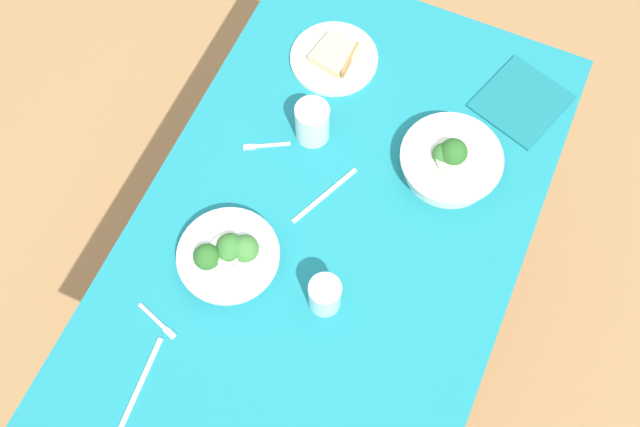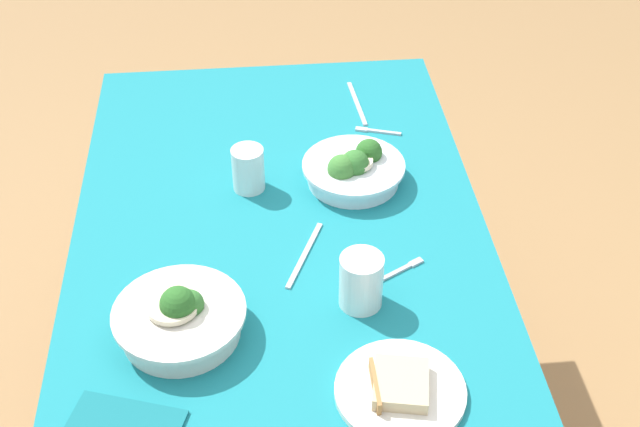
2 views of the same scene
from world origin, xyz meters
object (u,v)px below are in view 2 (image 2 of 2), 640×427
(broccoli_bowl_far, at_px, (354,169))
(water_glass_center, at_px, (248,169))
(fork_by_near_bowl, at_px, (376,131))
(water_glass_side, at_px, (361,281))
(fork_by_far_bowl, at_px, (401,270))
(table_knife_left, at_px, (357,103))
(bread_side_plate, at_px, (400,389))
(broccoli_bowl_near, at_px, (180,318))
(table_knife_right, at_px, (305,255))

(broccoli_bowl_far, xyz_separation_m, water_glass_center, (-0.00, -0.22, 0.01))
(water_glass_center, height_order, fork_by_near_bowl, water_glass_center)
(water_glass_side, xyz_separation_m, fork_by_far_bowl, (-0.07, 0.09, -0.05))
(broccoli_bowl_far, distance_m, fork_by_near_bowl, 0.20)
(water_glass_side, height_order, table_knife_left, water_glass_side)
(water_glass_side, height_order, fork_by_near_bowl, water_glass_side)
(water_glass_center, height_order, water_glass_side, water_glass_side)
(bread_side_plate, bearing_deg, water_glass_center, -158.41)
(water_glass_side, bearing_deg, broccoli_bowl_far, 174.82)
(fork_by_far_bowl, height_order, table_knife_left, same)
(broccoli_bowl_far, relative_size, broccoli_bowl_near, 0.95)
(bread_side_plate, bearing_deg, table_knife_right, -159.87)
(table_knife_right, bearing_deg, fork_by_far_bowl, -84.79)
(broccoli_bowl_near, relative_size, fork_by_far_bowl, 2.28)
(broccoli_bowl_near, bearing_deg, broccoli_bowl_far, 138.91)
(bread_side_plate, xyz_separation_m, table_knife_left, (-0.87, 0.04, -0.01))
(table_knife_left, bearing_deg, broccoli_bowl_far, -13.31)
(fork_by_far_bowl, bearing_deg, bread_side_plate, -129.79)
(broccoli_bowl_far, height_order, fork_by_near_bowl, broccoli_bowl_far)
(broccoli_bowl_near, bearing_deg, bread_side_plate, 64.81)
(table_knife_left, height_order, table_knife_right, same)
(broccoli_bowl_near, distance_m, water_glass_center, 0.42)
(water_glass_center, height_order, table_knife_right, water_glass_center)
(water_glass_side, distance_m, fork_by_far_bowl, 0.13)
(water_glass_center, xyz_separation_m, table_knife_right, (0.22, 0.10, -0.05))
(table_knife_left, relative_size, table_knife_right, 1.00)
(broccoli_bowl_far, bearing_deg, bread_side_plate, 0.38)
(broccoli_bowl_far, distance_m, water_glass_center, 0.22)
(table_knife_left, distance_m, table_knife_right, 0.55)
(water_glass_side, xyz_separation_m, table_knife_left, (-0.66, 0.08, -0.05))
(fork_by_near_bowl, bearing_deg, fork_by_far_bowl, 105.42)
(water_glass_side, xyz_separation_m, table_knife_right, (-0.13, -0.09, -0.05))
(bread_side_plate, distance_m, fork_by_near_bowl, 0.75)
(broccoli_bowl_far, distance_m, bread_side_plate, 0.57)
(water_glass_center, xyz_separation_m, fork_by_far_bowl, (0.28, 0.28, -0.05))
(water_glass_center, relative_size, fork_by_far_bowl, 0.96)
(broccoli_bowl_near, xyz_separation_m, water_glass_side, (-0.04, 0.32, 0.02))
(broccoli_bowl_far, distance_m, table_knife_left, 0.31)
(fork_by_far_bowl, distance_m, table_knife_left, 0.59)
(water_glass_side, bearing_deg, table_knife_right, -146.04)
(table_knife_left, bearing_deg, table_knife_right, -22.30)
(bread_side_plate, xyz_separation_m, table_knife_right, (-0.34, -0.13, -0.01))
(broccoli_bowl_far, distance_m, water_glass_side, 0.36)
(broccoli_bowl_far, bearing_deg, fork_by_far_bowl, 11.15)
(bread_side_plate, relative_size, table_knife_left, 1.11)
(broccoli_bowl_near, distance_m, fork_by_near_bowl, 0.72)
(fork_by_far_bowl, height_order, table_knife_right, same)
(table_knife_right, bearing_deg, water_glass_center, 47.25)
(bread_side_plate, distance_m, fork_by_far_bowl, 0.29)
(water_glass_center, height_order, table_knife_left, water_glass_center)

